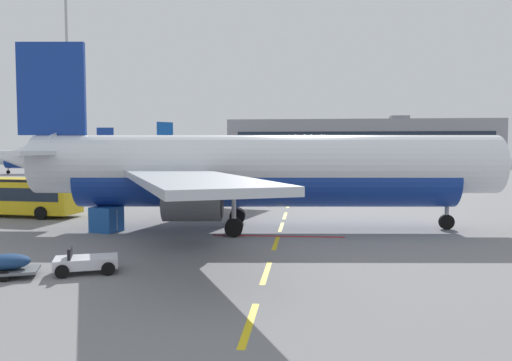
{
  "coord_description": "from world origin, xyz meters",
  "views": [
    {
      "loc": [
        19.71,
        -8.36,
        5.3
      ],
      "look_at": [
        16.04,
        27.92,
        3.02
      ],
      "focal_mm": 35.39,
      "sensor_mm": 36.0,
      "label": 1
    }
  ],
  "objects": [
    {
      "name": "apron_paint_markings",
      "position": [
        18.0,
        35.66,
        0.0
      ],
      "size": [
        8.0,
        92.23,
        0.01
      ],
      "color": "yellow",
      "rests_on": "ground"
    },
    {
      "name": "terminal_satellite",
      "position": [
        37.67,
        167.16,
        7.48
      ],
      "size": [
        88.01,
        23.88,
        16.52
      ],
      "color": "gray",
      "rests_on": "ground"
    },
    {
      "name": "fuel_service_truck",
      "position": [
        -7.98,
        46.04,
        1.65
      ],
      "size": [
        2.92,
        7.1,
        3.14
      ],
      "color": "black",
      "rests_on": "ground"
    },
    {
      "name": "apron_light_mast_near",
      "position": [
        -13.73,
        59.89,
        18.35
      ],
      "size": [
        1.8,
        1.8,
        30.2
      ],
      "color": "slate",
      "rests_on": "ground"
    },
    {
      "name": "airliner_mid_left",
      "position": [
        -33.53,
        93.79,
        3.18
      ],
      "size": [
        28.01,
        27.73,
        9.81
      ],
      "color": "silver",
      "rests_on": "ground"
    },
    {
      "name": "airliner_far_center",
      "position": [
        -1.91,
        101.04,
        3.47
      ],
      "size": [
        25.75,
        27.73,
        10.72
      ],
      "color": "silver",
      "rests_on": "ground"
    },
    {
      "name": "apron_shuttle_bus",
      "position": [
        -4.03,
        29.15,
        1.75
      ],
      "size": [
        12.24,
        3.95,
        3.0
      ],
      "color": "yellow",
      "rests_on": "ground"
    },
    {
      "name": "uld_cargo_container",
      "position": [
        6.93,
        22.61,
        0.8
      ],
      "size": [
        1.95,
        1.92,
        1.6
      ],
      "color": "#194C9E",
      "rests_on": "ground"
    },
    {
      "name": "airliner_foreground",
      "position": [
        16.47,
        24.51,
        3.95
      ],
      "size": [
        34.82,
        34.47,
        12.2
      ],
      "color": "white",
      "rests_on": "ground"
    },
    {
      "name": "catering_truck",
      "position": [
        1.13,
        45.39,
        1.65
      ],
      "size": [
        5.49,
        7.29,
        3.14
      ],
      "color": "black",
      "rests_on": "ground"
    }
  ]
}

